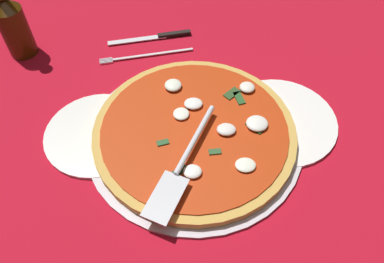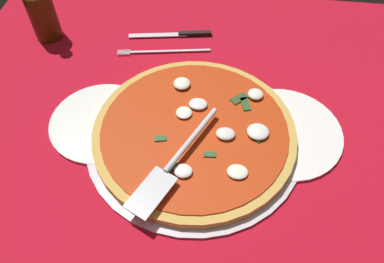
% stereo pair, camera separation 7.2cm
% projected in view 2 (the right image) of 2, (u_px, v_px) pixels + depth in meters
% --- Properties ---
extents(ground_plane, '(1.13, 1.13, 0.01)m').
position_uv_depth(ground_plane, '(191.00, 160.00, 0.71)').
color(ground_plane, '#B00F20').
extents(checker_pattern, '(1.13, 1.13, 0.00)m').
position_uv_depth(checker_pattern, '(191.00, 159.00, 0.71)').
color(checker_pattern, silver).
rests_on(checker_pattern, ground_plane).
extents(pizza_pan, '(0.42, 0.42, 0.01)m').
position_uv_depth(pizza_pan, '(192.00, 136.00, 0.73)').
color(pizza_pan, silver).
rests_on(pizza_pan, ground_plane).
extents(dinner_plate_left, '(0.21, 0.21, 0.01)m').
position_uv_depth(dinner_plate_left, '(102.00, 122.00, 0.76)').
color(dinner_plate_left, silver).
rests_on(dinner_plate_left, ground_plane).
extents(dinner_plate_right, '(0.23, 0.23, 0.01)m').
position_uv_depth(dinner_plate_right, '(283.00, 132.00, 0.74)').
color(dinner_plate_right, white).
rests_on(dinner_plate_right, ground_plane).
extents(pizza, '(0.39, 0.39, 0.03)m').
position_uv_depth(pizza, '(193.00, 131.00, 0.72)').
color(pizza, gold).
rests_on(pizza, pizza_pan).
extents(pizza_server, '(0.14, 0.24, 0.01)m').
position_uv_depth(pizza_server, '(176.00, 161.00, 0.65)').
color(pizza_server, silver).
rests_on(pizza_server, pizza).
extents(place_setting_far, '(0.23, 0.17, 0.01)m').
position_uv_depth(place_setting_far, '(171.00, 44.00, 0.91)').
color(place_setting_far, white).
rests_on(place_setting_far, ground_plane).
extents(beer_bottle, '(0.06, 0.06, 0.21)m').
position_uv_depth(beer_bottle, '(40.00, 8.00, 0.87)').
color(beer_bottle, '#422808').
rests_on(beer_bottle, ground_plane).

